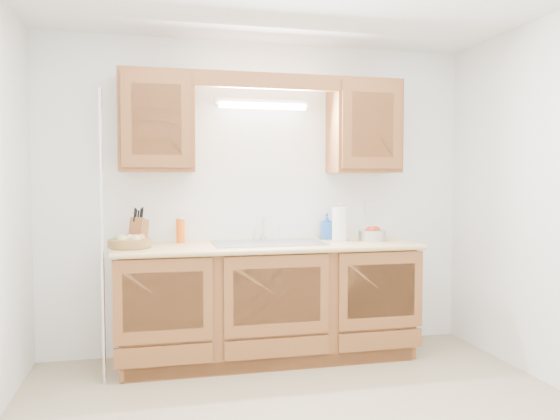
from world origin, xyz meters
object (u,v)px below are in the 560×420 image
object	(u,v)px
apple_bowl	(372,234)
paper_towel	(340,224)
fruit_basket	(130,242)
knife_block	(139,231)

from	to	relation	value
apple_bowl	paper_towel	bearing A→B (deg)	170.69
fruit_basket	paper_towel	distance (m)	1.64
fruit_basket	knife_block	distance (m)	0.18
fruit_basket	paper_towel	bearing A→B (deg)	3.38
paper_towel	fruit_basket	bearing A→B (deg)	-176.62
paper_towel	knife_block	bearing A→B (deg)	177.84
knife_block	apple_bowl	world-z (taller)	knife_block
knife_block	paper_towel	size ratio (longest dim) A/B	0.93
paper_towel	apple_bowl	xyz separation A→B (m)	(0.26, -0.04, -0.08)
knife_block	apple_bowl	size ratio (longest dim) A/B	1.16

